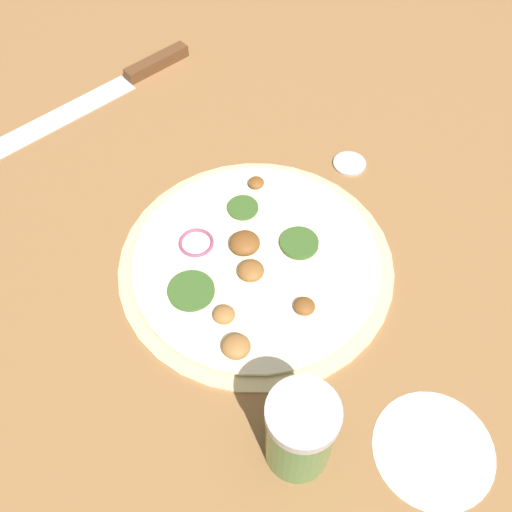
{
  "coord_description": "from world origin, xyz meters",
  "views": [
    {
      "loc": [
        -0.32,
        0.25,
        0.59
      ],
      "look_at": [
        0.0,
        0.0,
        0.02
      ],
      "focal_mm": 42.0,
      "sensor_mm": 36.0,
      "label": 1
    }
  ],
  "objects_px": {
    "knife": "(124,81)",
    "spice_jar": "(300,432)",
    "loose_cap": "(350,163)",
    "pizza": "(255,262)"
  },
  "relations": [
    {
      "from": "spice_jar",
      "to": "loose_cap",
      "type": "distance_m",
      "value": 0.4
    },
    {
      "from": "knife",
      "to": "spice_jar",
      "type": "relative_size",
      "value": 3.18
    },
    {
      "from": "pizza",
      "to": "knife",
      "type": "height_order",
      "value": "pizza"
    },
    {
      "from": "spice_jar",
      "to": "loose_cap",
      "type": "height_order",
      "value": "spice_jar"
    },
    {
      "from": "spice_jar",
      "to": "loose_cap",
      "type": "xyz_separation_m",
      "value": [
        0.25,
        -0.31,
        -0.05
      ]
    },
    {
      "from": "pizza",
      "to": "loose_cap",
      "type": "height_order",
      "value": "pizza"
    },
    {
      "from": "knife",
      "to": "loose_cap",
      "type": "distance_m",
      "value": 0.36
    },
    {
      "from": "knife",
      "to": "spice_jar",
      "type": "bearing_deg",
      "value": 71.8
    },
    {
      "from": "pizza",
      "to": "knife",
      "type": "relative_size",
      "value": 0.96
    },
    {
      "from": "pizza",
      "to": "loose_cap",
      "type": "relative_size",
      "value": 7.35
    }
  ]
}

